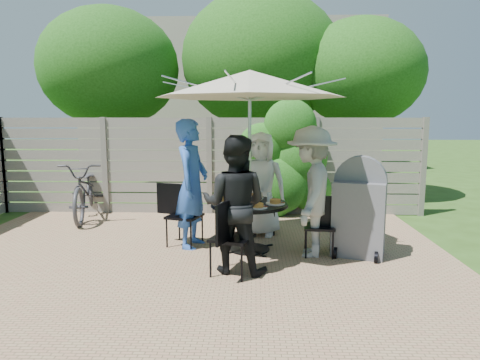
{
  "coord_description": "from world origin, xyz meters",
  "views": [
    {
      "loc": [
        0.85,
        -5.03,
        1.86
      ],
      "look_at": [
        0.65,
        0.93,
        0.97
      ],
      "focal_mm": 32.0,
      "sensor_mm": 36.0,
      "label": 1
    }
  ],
  "objects_px": {
    "chair_left": "(184,228)",
    "plate_front": "(244,206)",
    "plate_left": "(224,200)",
    "glass_front": "(253,202)",
    "syrup_jug": "(246,196)",
    "plate_back": "(255,196)",
    "chair_right": "(320,238)",
    "coffee_cup": "(260,196)",
    "plate_right": "(275,202)",
    "chair_back": "(262,215)",
    "person_right": "(311,192)",
    "person_back": "(261,184)",
    "patio_table": "(249,218)",
    "person_left": "(192,184)",
    "chair_front": "(232,253)",
    "glass_left": "(229,198)",
    "glass_back": "(246,194)",
    "plate_extra": "(258,206)",
    "glass_right": "(269,197)",
    "bicycle": "(87,190)",
    "person_front": "(235,205)",
    "bbq_grill": "(359,211)",
    "umbrella": "(250,84)"
  },
  "relations": [
    {
      "from": "chair_left",
      "to": "plate_front",
      "type": "bearing_deg",
      "value": -14.17
    },
    {
      "from": "syrup_jug",
      "to": "chair_right",
      "type": "bearing_deg",
      "value": -14.25
    },
    {
      "from": "person_back",
      "to": "bicycle",
      "type": "relative_size",
      "value": 0.81
    },
    {
      "from": "person_back",
      "to": "plate_extra",
      "type": "height_order",
      "value": "person_back"
    },
    {
      "from": "glass_front",
      "to": "glass_right",
      "type": "distance_m",
      "value": 0.4
    },
    {
      "from": "plate_back",
      "to": "syrup_jug",
      "type": "height_order",
      "value": "syrup_jug"
    },
    {
      "from": "glass_back",
      "to": "person_front",
      "type": "bearing_deg",
      "value": -96.04
    },
    {
      "from": "plate_right",
      "to": "plate_left",
      "type": "bearing_deg",
      "value": 168.46
    },
    {
      "from": "glass_left",
      "to": "bicycle",
      "type": "bearing_deg",
      "value": 144.83
    },
    {
      "from": "person_right",
      "to": "glass_back",
      "type": "xyz_separation_m",
      "value": [
        -0.86,
        0.44,
        -0.12
      ]
    },
    {
      "from": "person_right",
      "to": "bbq_grill",
      "type": "relative_size",
      "value": 1.29
    },
    {
      "from": "patio_table",
      "to": "person_left",
      "type": "distance_m",
      "value": 0.94
    },
    {
      "from": "glass_left",
      "to": "chair_front",
      "type": "bearing_deg",
      "value": -84.88
    },
    {
      "from": "chair_back",
      "to": "person_left",
      "type": "relative_size",
      "value": 0.52
    },
    {
      "from": "person_right",
      "to": "bicycle",
      "type": "xyz_separation_m",
      "value": [
        -3.82,
        2.04,
        -0.34
      ]
    },
    {
      "from": "umbrella",
      "to": "bicycle",
      "type": "distance_m",
      "value": 3.95
    },
    {
      "from": "chair_left",
      "to": "bicycle",
      "type": "distance_m",
      "value": 2.67
    },
    {
      "from": "umbrella",
      "to": "syrup_jug",
      "type": "height_order",
      "value": "umbrella"
    },
    {
      "from": "patio_table",
      "to": "chair_left",
      "type": "xyz_separation_m",
      "value": [
        -0.95,
        0.19,
        -0.2
      ]
    },
    {
      "from": "patio_table",
      "to": "glass_right",
      "type": "bearing_deg",
      "value": 10.46
    },
    {
      "from": "chair_right",
      "to": "coffee_cup",
      "type": "height_order",
      "value": "chair_right"
    },
    {
      "from": "plate_left",
      "to": "syrup_jug",
      "type": "distance_m",
      "value": 0.31
    },
    {
      "from": "person_back",
      "to": "coffee_cup",
      "type": "distance_m",
      "value": 0.62
    },
    {
      "from": "person_right",
      "to": "plate_front",
      "type": "relative_size",
      "value": 6.7
    },
    {
      "from": "plate_left",
      "to": "glass_front",
      "type": "height_order",
      "value": "glass_front"
    },
    {
      "from": "plate_extra",
      "to": "glass_front",
      "type": "xyz_separation_m",
      "value": [
        -0.07,
        0.05,
        0.05
      ]
    },
    {
      "from": "chair_back",
      "to": "syrup_jug",
      "type": "xyz_separation_m",
      "value": [
        -0.24,
        -0.89,
        0.48
      ]
    },
    {
      "from": "patio_table",
      "to": "coffee_cup",
      "type": "bearing_deg",
      "value": 54.02
    },
    {
      "from": "person_left",
      "to": "person_front",
      "type": "height_order",
      "value": "person_left"
    },
    {
      "from": "patio_table",
      "to": "plate_front",
      "type": "relative_size",
      "value": 4.74
    },
    {
      "from": "patio_table",
      "to": "bbq_grill",
      "type": "xyz_separation_m",
      "value": [
        1.46,
        -0.15,
        0.14
      ]
    },
    {
      "from": "chair_front",
      "to": "glass_left",
      "type": "xyz_separation_m",
      "value": [
        -0.08,
        0.89,
        0.48
      ]
    },
    {
      "from": "patio_table",
      "to": "chair_left",
      "type": "distance_m",
      "value": 0.99
    },
    {
      "from": "bicycle",
      "to": "person_back",
      "type": "bearing_deg",
      "value": -29.23
    },
    {
      "from": "plate_right",
      "to": "person_right",
      "type": "bearing_deg",
      "value": -11.54
    },
    {
      "from": "chair_back",
      "to": "person_right",
      "type": "relative_size",
      "value": 0.55
    },
    {
      "from": "plate_front",
      "to": "glass_front",
      "type": "bearing_deg",
      "value": 32.2
    },
    {
      "from": "person_right",
      "to": "bbq_grill",
      "type": "distance_m",
      "value": 0.7
    },
    {
      "from": "chair_right",
      "to": "glass_back",
      "type": "distance_m",
      "value": 1.21
    },
    {
      "from": "chair_right",
      "to": "glass_front",
      "type": "xyz_separation_m",
      "value": [
        -0.89,
        -0.08,
        0.51
      ]
    },
    {
      "from": "plate_back",
      "to": "plate_right",
      "type": "xyz_separation_m",
      "value": [
        0.28,
        -0.42,
        0.0
      ]
    },
    {
      "from": "syrup_jug",
      "to": "plate_back",
      "type": "bearing_deg",
      "value": 67.51
    },
    {
      "from": "chair_left",
      "to": "glass_right",
      "type": "height_order",
      "value": "chair_left"
    },
    {
      "from": "plate_right",
      "to": "glass_front",
      "type": "bearing_deg",
      "value": -146.04
    },
    {
      "from": "coffee_cup",
      "to": "plate_front",
      "type": "bearing_deg",
      "value": -111.32
    },
    {
      "from": "plate_back",
      "to": "plate_right",
      "type": "distance_m",
      "value": 0.51
    },
    {
      "from": "person_right",
      "to": "plate_left",
      "type": "distance_m",
      "value": 1.2
    },
    {
      "from": "person_back",
      "to": "chair_back",
      "type": "bearing_deg",
      "value": 90.94
    },
    {
      "from": "plate_left",
      "to": "glass_back",
      "type": "distance_m",
      "value": 0.37
    },
    {
      "from": "plate_left",
      "to": "glass_front",
      "type": "xyz_separation_m",
      "value": [
        0.4,
        -0.35,
        0.05
      ]
    }
  ]
}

